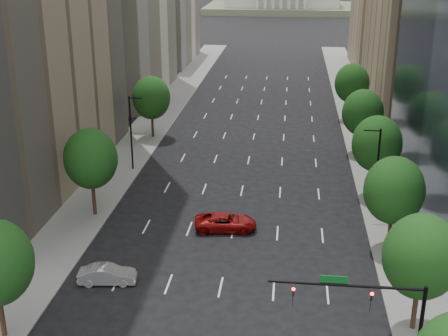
% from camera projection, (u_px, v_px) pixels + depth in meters
% --- Properties ---
extents(sidewalk_left, '(6.00, 200.00, 0.15)m').
position_uv_depth(sidewalk_left, '(104.00, 184.00, 67.73)').
color(sidewalk_left, slate).
rests_on(sidewalk_left, ground).
extents(sidewalk_right, '(6.00, 200.00, 0.15)m').
position_uv_depth(sidewalk_right, '(386.00, 196.00, 64.48)').
color(sidewalk_right, slate).
rests_on(sidewalk_right, ground).
extents(filler_left, '(14.00, 26.00, 18.00)m').
position_uv_depth(filler_left, '(160.00, 21.00, 136.43)').
color(filler_left, beige).
rests_on(filler_left, ground).
extents(parking_tan_right, '(14.00, 30.00, 30.00)m').
position_uv_depth(parking_tan_right, '(421.00, 14.00, 95.56)').
color(parking_tan_right, '#8C7759').
rests_on(parking_tan_right, ground).
extents(filler_right, '(14.00, 26.00, 16.00)m').
position_uv_depth(filler_right, '(388.00, 31.00, 128.74)').
color(filler_right, '#8C7759').
rests_on(filler_right, ground).
extents(tree_right_1, '(5.20, 5.20, 8.75)m').
position_uv_depth(tree_right_1, '(421.00, 257.00, 40.30)').
color(tree_right_1, '#382316').
rests_on(tree_right_1, ground).
extents(tree_right_2, '(5.20, 5.20, 8.61)m').
position_uv_depth(tree_right_2, '(394.00, 190.00, 51.53)').
color(tree_right_2, '#382316').
rests_on(tree_right_2, ground).
extents(tree_right_3, '(5.20, 5.20, 8.89)m').
position_uv_depth(tree_right_3, '(377.00, 144.00, 62.61)').
color(tree_right_3, '#382316').
rests_on(tree_right_3, ground).
extents(tree_right_4, '(5.20, 5.20, 8.46)m').
position_uv_depth(tree_right_4, '(363.00, 113.00, 75.81)').
color(tree_right_4, '#382316').
rests_on(tree_right_4, ground).
extents(tree_right_5, '(5.20, 5.20, 8.75)m').
position_uv_depth(tree_right_5, '(352.00, 83.00, 90.62)').
color(tree_right_5, '#382316').
rests_on(tree_right_5, ground).
extents(tree_left_1, '(5.20, 5.20, 8.97)m').
position_uv_depth(tree_left_1, '(91.00, 159.00, 58.07)').
color(tree_left_1, '#382316').
rests_on(tree_left_1, ground).
extents(tree_left_2, '(5.20, 5.20, 8.68)m').
position_uv_depth(tree_left_2, '(151.00, 98.00, 82.40)').
color(tree_left_2, '#382316').
rests_on(tree_left_2, ground).
extents(streetlight_rn, '(1.70, 0.20, 9.00)m').
position_uv_depth(streetlight_rn, '(376.00, 170.00, 58.38)').
color(streetlight_rn, black).
rests_on(streetlight_rn, ground).
extents(streetlight_ln, '(1.70, 0.20, 9.00)m').
position_uv_depth(streetlight_ln, '(131.00, 131.00, 70.51)').
color(streetlight_ln, black).
rests_on(streetlight_ln, ground).
extents(traffic_signal, '(9.12, 0.40, 7.38)m').
position_uv_depth(traffic_signal, '(379.00, 312.00, 35.27)').
color(traffic_signal, black).
rests_on(traffic_signal, ground).
extents(foothills, '(720.00, 413.00, 263.00)m').
position_uv_depth(foothills, '(325.00, 15.00, 578.20)').
color(foothills, olive).
rests_on(foothills, ground).
extents(car_silver, '(4.74, 2.19, 1.51)m').
position_uv_depth(car_silver, '(107.00, 275.00, 47.84)').
color(car_silver, '#A1A1A6').
rests_on(car_silver, ground).
extents(car_red_far, '(6.07, 3.30, 1.62)m').
position_uv_depth(car_red_far, '(226.00, 222.00, 56.77)').
color(car_red_far, maroon).
rests_on(car_red_far, ground).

